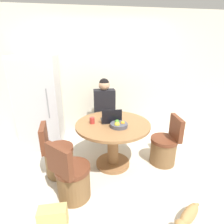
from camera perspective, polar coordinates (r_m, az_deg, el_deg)
ground_plane at (r=2.86m, az=3.09°, el=-20.21°), size 12.00×12.00×0.00m
wall_back at (r=3.76m, az=-1.22°, el=11.52°), size 7.00×0.06×2.60m
refrigerator at (r=3.57m, az=-22.56°, el=2.57°), size 0.73×0.66×1.75m
dining_table at (r=2.82m, az=0.30°, el=-7.90°), size 1.16×1.16×0.76m
chair_near_left_corner at (r=2.43m, az=-12.83°, el=-20.66°), size 0.51×0.51×0.83m
chair_right_side at (r=3.12m, az=16.76°, el=-11.15°), size 0.45×0.44×0.83m
chair_left_side at (r=2.88m, az=-17.22°, el=-14.07°), size 0.46×0.44×0.83m
person_seated at (r=3.47m, az=-2.53°, el=1.14°), size 0.40×0.37×1.34m
laptop at (r=2.76m, az=-0.25°, el=-2.34°), size 0.31×0.25×0.23m
fruit_bowl at (r=2.58m, az=2.24°, el=-4.17°), size 0.26×0.26×0.10m
coffee_cup at (r=2.72m, az=-6.50°, el=-2.73°), size 0.08×0.08×0.10m
cat at (r=2.42m, az=23.59°, el=-28.62°), size 0.46×0.34×0.17m
handbag at (r=2.29m, az=-18.66°, el=-29.93°), size 0.30×0.14×0.26m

